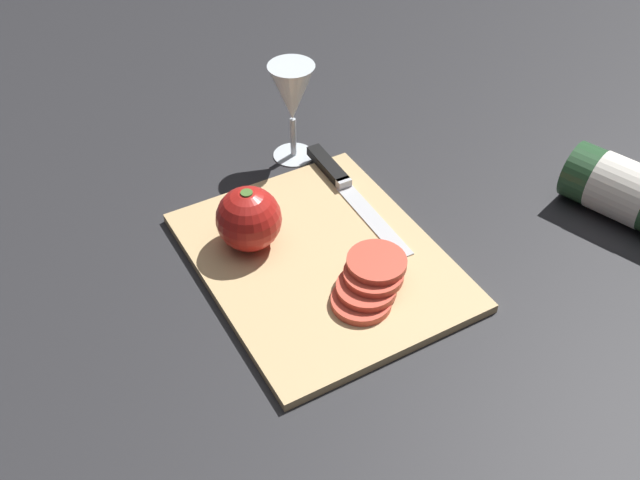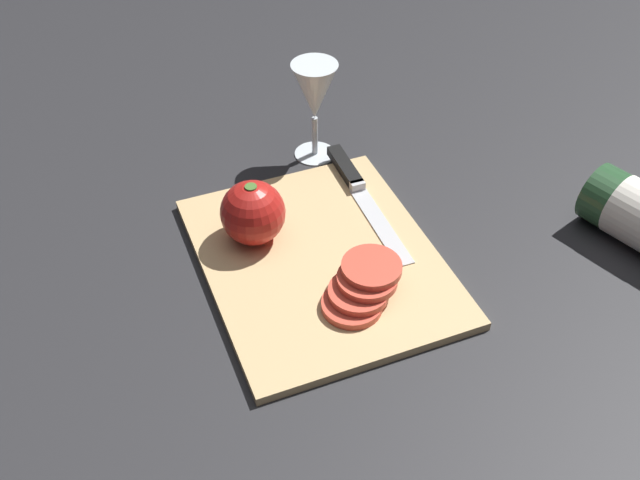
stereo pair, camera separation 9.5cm
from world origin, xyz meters
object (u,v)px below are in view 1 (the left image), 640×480
Objects in this scene: wine_bottle at (640,198)px; knife at (338,178)px; tomato_slice_stack_near at (369,282)px; whole_tomato at (249,219)px; wine_glass at (292,96)px.

knife is at bearing -129.79° from wine_bottle.
whole_tomato is at bearing -150.31° from tomato_slice_stack_near.
whole_tomato is at bearing -43.00° from wine_glass.
tomato_slice_stack_near is at bearing -97.77° from wine_bottle.
wine_glass is at bearing 168.70° from tomato_slice_stack_near.
wine_bottle is 2.72× the size of tomato_slice_stack_near.
wine_bottle is 0.50m from wine_glass.
whole_tomato reaches higher than tomato_slice_stack_near.
knife is (-0.27, -0.32, -0.02)m from wine_bottle.
whole_tomato is (0.16, -0.15, -0.05)m from wine_glass.
wine_bottle reaches higher than knife.
whole_tomato is 0.18m from knife.
wine_bottle is 0.53m from whole_tomato.
wine_bottle is 0.42m from knife.
tomato_slice_stack_near is (-0.05, -0.40, -0.01)m from wine_bottle.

